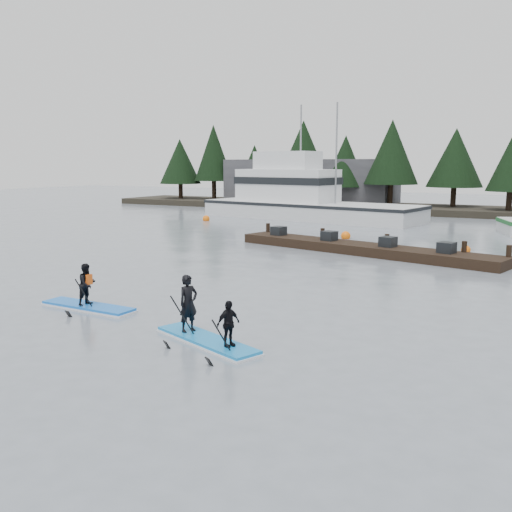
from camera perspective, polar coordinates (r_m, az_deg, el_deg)
The scene contains 11 objects.
ground at distance 16.79m, azimuth -9.86°, elevation -6.60°, with size 160.00×160.00×0.00m, color slate.
far_shore at distance 55.72m, azimuth 17.96°, elevation 4.39°, with size 70.00×8.00×0.60m, color #2D281E.
treeline at distance 55.74m, azimuth 17.95°, elevation 4.09°, with size 60.00×4.00×8.00m, color black, non-canonical shape.
waterfront_building at distance 61.58m, azimuth 5.42°, elevation 7.27°, with size 18.00×6.00×5.00m, color #4C4C51.
fishing_boat_large at distance 48.15m, azimuth 4.77°, elevation 4.72°, with size 19.32×8.05×10.45m.
floating_dock at distance 29.68m, azimuth 10.49°, elevation 0.73°, with size 14.55×1.94×0.49m, color black.
buoy_d at distance 31.41m, azimuth 20.23°, elevation 0.33°, with size 0.49×0.49×0.49m, color orange.
buoy_a at distance 46.14m, azimuth -5.01°, elevation 3.52°, with size 0.57×0.57×0.57m, color orange.
buoy_b at distance 35.41m, azimuth 8.95°, elevation 1.73°, with size 0.58×0.58×0.58m, color orange.
paddleboard_solo at distance 18.82m, azimuth -16.50°, elevation -3.62°, with size 3.32×1.10×1.88m.
paddleboard_duo at distance 14.73m, azimuth -5.12°, elevation -6.65°, with size 3.50×1.97×2.15m.
Camera 1 is at (10.08, -12.64, 4.53)m, focal length 40.00 mm.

